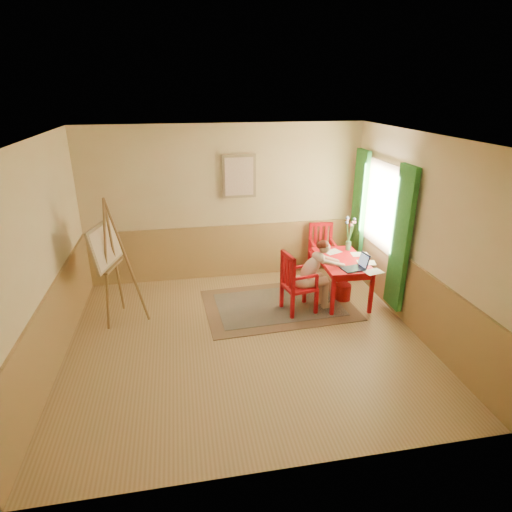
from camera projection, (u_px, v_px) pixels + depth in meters
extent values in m
cube|color=tan|center=(246.00, 340.00, 6.06)|extent=(5.00, 4.50, 0.02)
cube|color=white|center=(244.00, 137.00, 5.01)|extent=(5.00, 4.50, 0.02)
cube|color=#D8BA83|center=(225.00, 204.00, 7.60)|extent=(5.00, 0.02, 2.80)
cube|color=#D8BA83|center=(288.00, 344.00, 3.47)|extent=(5.00, 0.02, 2.80)
cube|color=#D8BA83|center=(40.00, 261.00, 5.11)|extent=(0.02, 4.50, 2.80)
cube|color=#D8BA83|center=(420.00, 237.00, 5.95)|extent=(0.02, 4.50, 2.80)
cube|color=tan|center=(227.00, 251.00, 7.90)|extent=(5.00, 0.04, 1.00)
cube|color=tan|center=(56.00, 325.00, 5.45)|extent=(0.04, 4.50, 1.00)
cube|color=tan|center=(410.00, 294.00, 6.28)|extent=(0.04, 4.50, 1.00)
cube|color=white|center=(384.00, 206.00, 6.89)|extent=(0.02, 1.00, 1.30)
cube|color=#988059|center=(382.00, 206.00, 6.89)|extent=(0.03, 1.12, 1.42)
cube|color=#34832F|center=(401.00, 239.00, 6.28)|extent=(0.08, 0.45, 2.20)
cube|color=#34832F|center=(359.00, 211.00, 7.71)|extent=(0.08, 0.45, 2.20)
cube|color=#988059|center=(239.00, 176.00, 7.40)|extent=(0.60, 0.04, 0.76)
cube|color=beige|center=(239.00, 177.00, 7.38)|extent=(0.50, 0.02, 0.66)
cube|color=#8C7251|center=(278.00, 305.00, 6.99)|extent=(2.48, 1.73, 0.01)
cube|color=#162030|center=(278.00, 304.00, 6.99)|extent=(2.06, 1.30, 0.01)
cube|color=#BC080F|center=(342.00, 260.00, 6.97)|extent=(0.77, 1.23, 0.04)
cube|color=#BC080F|center=(342.00, 264.00, 7.00)|extent=(0.66, 1.12, 0.10)
cube|color=#BC080F|center=(333.00, 296.00, 6.56)|extent=(0.06, 0.06, 0.68)
cube|color=#BC080F|center=(371.00, 294.00, 6.64)|extent=(0.06, 0.06, 0.68)
cube|color=#BC080F|center=(314.00, 268.00, 7.57)|extent=(0.06, 0.06, 0.68)
cube|color=#BC080F|center=(347.00, 266.00, 7.65)|extent=(0.06, 0.06, 0.68)
cube|color=#BC080F|center=(299.00, 287.00, 6.66)|extent=(0.54, 0.53, 0.05)
cube|color=#BC080F|center=(292.00, 307.00, 6.50)|extent=(0.06, 0.06, 0.41)
cube|color=#BC080F|center=(316.00, 303.00, 6.65)|extent=(0.06, 0.06, 0.41)
cube|color=#BC080F|center=(282.00, 296.00, 6.85)|extent=(0.06, 0.06, 0.41)
cube|color=#BC080F|center=(304.00, 292.00, 6.99)|extent=(0.06, 0.06, 0.41)
cube|color=#BC080F|center=(293.00, 276.00, 6.31)|extent=(0.06, 0.06, 0.56)
cube|color=#BC080F|center=(282.00, 266.00, 6.65)|extent=(0.06, 0.06, 0.56)
cube|color=#BC080F|center=(288.00, 256.00, 6.38)|extent=(0.14, 0.45, 0.06)
cube|color=#BC080F|center=(291.00, 275.00, 6.40)|extent=(0.04, 0.05, 0.46)
cube|color=#BC080F|center=(288.00, 272.00, 6.48)|extent=(0.04, 0.05, 0.46)
cube|color=#BC080F|center=(285.00, 270.00, 6.57)|extent=(0.04, 0.05, 0.46)
cube|color=#BC080F|center=(306.00, 277.00, 6.40)|extent=(0.42, 0.12, 0.04)
cube|color=#BC080F|center=(317.00, 282.00, 6.51)|extent=(0.05, 0.05, 0.22)
cube|color=#BC080F|center=(294.00, 268.00, 6.74)|extent=(0.42, 0.12, 0.04)
cube|color=#BC080F|center=(305.00, 272.00, 6.85)|extent=(0.05, 0.05, 0.22)
cube|color=#BC080F|center=(322.00, 255.00, 7.90)|extent=(0.48, 0.50, 0.05)
cube|color=#BC080F|center=(309.00, 262.00, 8.16)|extent=(0.05, 0.05, 0.41)
cube|color=#BC080F|center=(314.00, 271.00, 7.78)|extent=(0.05, 0.05, 0.41)
cube|color=#BC080F|center=(329.00, 262.00, 8.19)|extent=(0.05, 0.05, 0.41)
cube|color=#BC080F|center=(334.00, 270.00, 7.81)|extent=(0.05, 0.05, 0.41)
cube|color=#BC080F|center=(310.00, 237.00, 7.97)|extent=(0.05, 0.05, 0.55)
cube|color=#BC080F|center=(331.00, 236.00, 8.00)|extent=(0.05, 0.05, 0.55)
cube|color=#BC080F|center=(321.00, 224.00, 7.89)|extent=(0.44, 0.09, 0.06)
cube|color=#BC080F|center=(315.00, 238.00, 7.98)|extent=(0.05, 0.03, 0.45)
cube|color=#BC080F|center=(321.00, 237.00, 7.99)|extent=(0.05, 0.03, 0.45)
cube|color=#BC080F|center=(326.00, 237.00, 8.00)|extent=(0.05, 0.03, 0.45)
cube|color=#BC080F|center=(313.00, 243.00, 7.80)|extent=(0.08, 0.41, 0.04)
cube|color=#BC080F|center=(315.00, 253.00, 7.66)|extent=(0.04, 0.04, 0.22)
cube|color=#BC080F|center=(333.00, 243.00, 7.83)|extent=(0.08, 0.41, 0.04)
cube|color=#BC080F|center=(336.00, 252.00, 7.69)|extent=(0.04, 0.04, 0.22)
ellipsoid|color=beige|center=(302.00, 282.00, 6.64)|extent=(0.32, 0.37, 0.21)
cylinder|color=beige|center=(315.00, 283.00, 6.64)|extent=(0.43, 0.22, 0.14)
cylinder|color=beige|center=(310.00, 279.00, 6.78)|extent=(0.43, 0.22, 0.14)
cylinder|color=beige|center=(325.00, 294.00, 6.79)|extent=(0.12, 0.12, 0.46)
cylinder|color=beige|center=(320.00, 290.00, 6.93)|extent=(0.12, 0.12, 0.46)
cube|color=beige|center=(327.00, 306.00, 6.90)|extent=(0.21, 0.12, 0.07)
cube|color=beige|center=(322.00, 302.00, 7.04)|extent=(0.21, 0.12, 0.07)
ellipsoid|color=beige|center=(310.00, 269.00, 6.61)|extent=(0.49, 0.35, 0.48)
ellipsoid|color=beige|center=(318.00, 257.00, 6.59)|extent=(0.23, 0.31, 0.17)
sphere|color=beige|center=(324.00, 247.00, 6.57)|extent=(0.22, 0.22, 0.18)
ellipsoid|color=#521F12|center=(324.00, 244.00, 6.54)|extent=(0.20, 0.21, 0.13)
sphere|color=#521F12|center=(319.00, 246.00, 6.52)|extent=(0.11, 0.11, 0.10)
cylinder|color=beige|center=(328.00, 262.00, 6.52)|extent=(0.21, 0.10, 0.14)
cylinder|color=beige|center=(338.00, 265.00, 6.64)|extent=(0.27, 0.18, 0.16)
sphere|color=beige|center=(333.00, 264.00, 6.55)|extent=(0.10, 0.10, 0.08)
sphere|color=beige|center=(343.00, 266.00, 6.72)|extent=(0.08, 0.08, 0.07)
cylinder|color=beige|center=(319.00, 256.00, 6.75)|extent=(0.22, 0.14, 0.14)
cylinder|color=beige|center=(330.00, 259.00, 6.84)|extent=(0.27, 0.08, 0.16)
sphere|color=beige|center=(323.00, 257.00, 6.80)|extent=(0.10, 0.10, 0.08)
sphere|color=beige|center=(337.00, 262.00, 6.87)|extent=(0.08, 0.08, 0.07)
cube|color=#1E2338|center=(353.00, 269.00, 6.57)|extent=(0.37, 0.29, 0.02)
cube|color=#2D3342|center=(353.00, 269.00, 6.57)|extent=(0.32, 0.23, 0.00)
cube|color=#1E2338|center=(364.00, 260.00, 6.59)|extent=(0.11, 0.25, 0.22)
cube|color=#99BFF2|center=(363.00, 261.00, 6.58)|extent=(0.08, 0.20, 0.18)
cube|color=white|center=(373.00, 272.00, 6.48)|extent=(0.33, 0.26, 0.00)
cube|color=white|center=(360.00, 254.00, 7.15)|extent=(0.31, 0.24, 0.00)
cube|color=white|center=(333.00, 252.00, 7.27)|extent=(0.34, 0.29, 0.00)
cube|color=white|center=(366.00, 263.00, 6.82)|extent=(0.33, 0.27, 0.00)
cylinder|color=#3F724C|center=(348.00, 246.00, 7.33)|extent=(0.12, 0.12, 0.15)
cylinder|color=#3F7233|center=(348.00, 230.00, 7.29)|extent=(0.01, 0.13, 0.41)
sphere|color=#728CD8|center=(347.00, 218.00, 7.27)|extent=(0.08, 0.08, 0.06)
cylinder|color=#3F7233|center=(348.00, 232.00, 7.20)|extent=(0.09, 0.07, 0.43)
sphere|color=pink|center=(348.00, 220.00, 7.09)|extent=(0.06, 0.06, 0.04)
cylinder|color=#3F7233|center=(350.00, 234.00, 7.26)|extent=(0.04, 0.04, 0.31)
sphere|color=pink|center=(351.00, 225.00, 7.22)|extent=(0.07, 0.07, 0.05)
cylinder|color=#3F7233|center=(348.00, 233.00, 7.19)|extent=(0.11, 0.09, 0.40)
sphere|color=#728CD8|center=(347.00, 222.00, 7.07)|extent=(0.07, 0.07, 0.06)
cylinder|color=#3F7233|center=(352.00, 233.00, 7.27)|extent=(0.11, 0.05, 0.35)
sphere|color=pink|center=(355.00, 222.00, 7.23)|extent=(0.07, 0.07, 0.05)
cylinder|color=#3F7233|center=(350.00, 233.00, 7.26)|extent=(0.06, 0.03, 0.36)
sphere|color=pink|center=(353.00, 222.00, 7.21)|extent=(0.06, 0.06, 0.05)
cylinder|color=#3F7233|center=(351.00, 231.00, 7.27)|extent=(0.11, 0.07, 0.41)
sphere|color=#728CD8|center=(354.00, 219.00, 7.23)|extent=(0.06, 0.06, 0.05)
cylinder|color=red|center=(343.00, 292.00, 7.13)|extent=(0.33, 0.33, 0.28)
cylinder|color=olive|center=(106.00, 266.00, 6.10)|extent=(0.18, 0.34, 1.93)
cylinder|color=olive|center=(115.00, 257.00, 6.39)|extent=(0.07, 0.36, 1.93)
cylinder|color=olive|center=(128.00, 262.00, 6.23)|extent=(0.50, 0.17, 1.93)
cylinder|color=olive|center=(109.00, 266.00, 6.28)|extent=(0.17, 0.53, 0.03)
cube|color=olive|center=(113.00, 266.00, 6.27)|extent=(0.21, 0.58, 0.03)
cube|color=#988059|center=(105.00, 245.00, 6.15)|extent=(0.36, 0.86, 0.64)
cube|color=beige|center=(106.00, 245.00, 6.15)|extent=(0.30, 0.77, 0.55)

